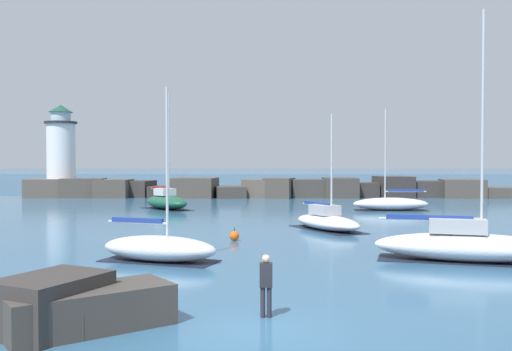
{
  "coord_description": "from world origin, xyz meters",
  "views": [
    {
      "loc": [
        0.17,
        -14.83,
        4.44
      ],
      "look_at": [
        -0.33,
        27.61,
        3.32
      ],
      "focal_mm": 40.0,
      "sensor_mm": 36.0,
      "label": 1
    }
  ],
  "objects_px": {
    "sailboat_moored_4": "(466,245)",
    "mooring_buoy_orange_near": "(234,236)",
    "sailboat_moored_5": "(159,248)",
    "person_on_rocks": "(266,282)",
    "sailboat_moored_1": "(391,204)",
    "sailboat_moored_0": "(327,221)",
    "sailboat_moored_3": "(166,201)",
    "lighthouse": "(61,158)"
  },
  "relations": [
    {
      "from": "sailboat_moored_3",
      "to": "sailboat_moored_4",
      "type": "relative_size",
      "value": 0.97
    },
    {
      "from": "sailboat_moored_1",
      "to": "sailboat_moored_5",
      "type": "height_order",
      "value": "sailboat_moored_1"
    },
    {
      "from": "sailboat_moored_1",
      "to": "sailboat_moored_5",
      "type": "distance_m",
      "value": 30.24
    },
    {
      "from": "sailboat_moored_5",
      "to": "mooring_buoy_orange_near",
      "type": "distance_m",
      "value": 7.07
    },
    {
      "from": "person_on_rocks",
      "to": "sailboat_moored_1",
      "type": "bearing_deg",
      "value": 71.97
    },
    {
      "from": "sailboat_moored_1",
      "to": "sailboat_moored_5",
      "type": "xyz_separation_m",
      "value": [
        -15.94,
        -25.69,
        -0.01
      ]
    },
    {
      "from": "sailboat_moored_3",
      "to": "mooring_buoy_orange_near",
      "type": "distance_m",
      "value": 21.58
    },
    {
      "from": "sailboat_moored_5",
      "to": "mooring_buoy_orange_near",
      "type": "height_order",
      "value": "sailboat_moored_5"
    },
    {
      "from": "sailboat_moored_4",
      "to": "sailboat_moored_5",
      "type": "bearing_deg",
      "value": -179.48
    },
    {
      "from": "sailboat_moored_0",
      "to": "lighthouse",
      "type": "bearing_deg",
      "value": 130.97
    },
    {
      "from": "mooring_buoy_orange_near",
      "to": "sailboat_moored_4",
      "type": "bearing_deg",
      "value": -30.82
    },
    {
      "from": "sailboat_moored_3",
      "to": "sailboat_moored_1",
      "type": "bearing_deg",
      "value": -2.92
    },
    {
      "from": "lighthouse",
      "to": "person_on_rocks",
      "type": "bearing_deg",
      "value": -65.16
    },
    {
      "from": "lighthouse",
      "to": "person_on_rocks",
      "type": "distance_m",
      "value": 59.45
    },
    {
      "from": "mooring_buoy_orange_near",
      "to": "person_on_rocks",
      "type": "distance_m",
      "value": 15.46
    },
    {
      "from": "sailboat_moored_0",
      "to": "mooring_buoy_orange_near",
      "type": "xyz_separation_m",
      "value": [
        -5.69,
        -5.15,
        -0.3
      ]
    },
    {
      "from": "sailboat_moored_4",
      "to": "sailboat_moored_3",
      "type": "bearing_deg",
      "value": 123.66
    },
    {
      "from": "lighthouse",
      "to": "sailboat_moored_5",
      "type": "distance_m",
      "value": 49.42
    },
    {
      "from": "lighthouse",
      "to": "sailboat_moored_4",
      "type": "bearing_deg",
      "value": -52.97
    },
    {
      "from": "lighthouse",
      "to": "sailboat_moored_0",
      "type": "distance_m",
      "value": 44.36
    },
    {
      "from": "sailboat_moored_3",
      "to": "mooring_buoy_orange_near",
      "type": "relative_size",
      "value": 14.44
    },
    {
      "from": "sailboat_moored_1",
      "to": "sailboat_moored_0",
      "type": "bearing_deg",
      "value": -117.13
    },
    {
      "from": "sailboat_moored_5",
      "to": "person_on_rocks",
      "type": "bearing_deg",
      "value": -62.52
    },
    {
      "from": "lighthouse",
      "to": "mooring_buoy_orange_near",
      "type": "distance_m",
      "value": 45.2
    },
    {
      "from": "sailboat_moored_0",
      "to": "person_on_rocks",
      "type": "relative_size",
      "value": 4.13
    },
    {
      "from": "lighthouse",
      "to": "sailboat_moored_4",
      "type": "distance_m",
      "value": 56.21
    },
    {
      "from": "sailboat_moored_3",
      "to": "mooring_buoy_orange_near",
      "type": "xyz_separation_m",
      "value": [
        7.21,
        -20.33,
        -0.46
      ]
    },
    {
      "from": "person_on_rocks",
      "to": "lighthouse",
      "type": "bearing_deg",
      "value": 114.84
    },
    {
      "from": "mooring_buoy_orange_near",
      "to": "sailboat_moored_5",
      "type": "bearing_deg",
      "value": -115.21
    },
    {
      "from": "lighthouse",
      "to": "person_on_rocks",
      "type": "relative_size",
      "value": 6.31
    },
    {
      "from": "sailboat_moored_0",
      "to": "sailboat_moored_5",
      "type": "bearing_deg",
      "value": -127.0
    },
    {
      "from": "sailboat_moored_1",
      "to": "person_on_rocks",
      "type": "bearing_deg",
      "value": -108.03
    },
    {
      "from": "sailboat_moored_4",
      "to": "sailboat_moored_0",
      "type": "bearing_deg",
      "value": 112.87
    },
    {
      "from": "lighthouse",
      "to": "sailboat_moored_0",
      "type": "bearing_deg",
      "value": -49.03
    },
    {
      "from": "mooring_buoy_orange_near",
      "to": "sailboat_moored_3",
      "type": "bearing_deg",
      "value": 109.53
    },
    {
      "from": "lighthouse",
      "to": "sailboat_moored_3",
      "type": "distance_m",
      "value": 24.57
    },
    {
      "from": "lighthouse",
      "to": "mooring_buoy_orange_near",
      "type": "xyz_separation_m",
      "value": [
        23.27,
        -38.49,
        -4.49
      ]
    },
    {
      "from": "sailboat_moored_4",
      "to": "mooring_buoy_orange_near",
      "type": "distance_m",
      "value": 12.24
    },
    {
      "from": "sailboat_moored_5",
      "to": "person_on_rocks",
      "type": "xyz_separation_m",
      "value": [
        4.66,
        -8.97,
        0.42
      ]
    },
    {
      "from": "mooring_buoy_orange_near",
      "to": "person_on_rocks",
      "type": "bearing_deg",
      "value": -83.84
    },
    {
      "from": "sailboat_moored_0",
      "to": "sailboat_moored_4",
      "type": "height_order",
      "value": "sailboat_moored_4"
    },
    {
      "from": "sailboat_moored_1",
      "to": "sailboat_moored_4",
      "type": "xyz_separation_m",
      "value": [
        -2.44,
        -25.57,
        0.12
      ]
    }
  ]
}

